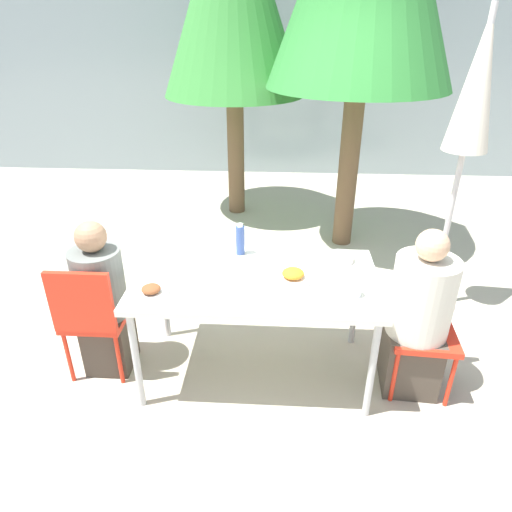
{
  "coord_description": "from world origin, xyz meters",
  "views": [
    {
      "loc": [
        0.15,
        -2.46,
        2.2
      ],
      "look_at": [
        0.0,
        0.0,
        0.9
      ],
      "focal_mm": 32.0,
      "sensor_mm": 36.0,
      "label": 1
    }
  ],
  "objects_px": {
    "chair_left": "(91,313)",
    "drinking_cup": "(355,290)",
    "salad_bowl": "(341,258)",
    "bottle": "(240,240)",
    "chair_right": "(423,316)",
    "closed_umbrella": "(474,101)",
    "person_left": "(103,304)",
    "person_right": "(418,319)"
  },
  "relations": [
    {
      "from": "chair_left",
      "to": "drinking_cup",
      "type": "bearing_deg",
      "value": -3.45
    },
    {
      "from": "salad_bowl",
      "to": "chair_left",
      "type": "bearing_deg",
      "value": -168.25
    },
    {
      "from": "chair_left",
      "to": "bottle",
      "type": "distance_m",
      "value": 1.08
    },
    {
      "from": "chair_right",
      "to": "closed_umbrella",
      "type": "xyz_separation_m",
      "value": [
        0.39,
        0.91,
        1.18
      ]
    },
    {
      "from": "closed_umbrella",
      "to": "bottle",
      "type": "bearing_deg",
      "value": -159.15
    },
    {
      "from": "person_left",
      "to": "drinking_cup",
      "type": "bearing_deg",
      "value": -6.42
    },
    {
      "from": "person_left",
      "to": "salad_bowl",
      "type": "relative_size",
      "value": 6.44
    },
    {
      "from": "chair_left",
      "to": "person_right",
      "type": "height_order",
      "value": "person_right"
    },
    {
      "from": "chair_left",
      "to": "drinking_cup",
      "type": "relative_size",
      "value": 10.59
    },
    {
      "from": "person_left",
      "to": "person_right",
      "type": "xyz_separation_m",
      "value": [
        2.03,
        -0.07,
        0.01
      ]
    },
    {
      "from": "person_left",
      "to": "chair_right",
      "type": "distance_m",
      "value": 2.08
    },
    {
      "from": "chair_right",
      "to": "closed_umbrella",
      "type": "relative_size",
      "value": 0.37
    },
    {
      "from": "bottle",
      "to": "closed_umbrella",
      "type": "bearing_deg",
      "value": 20.85
    },
    {
      "from": "person_right",
      "to": "closed_umbrella",
      "type": "relative_size",
      "value": 0.5
    },
    {
      "from": "person_right",
      "to": "bottle",
      "type": "xyz_separation_m",
      "value": [
        -1.14,
        0.38,
        0.33
      ]
    },
    {
      "from": "bottle",
      "to": "person_right",
      "type": "bearing_deg",
      "value": -18.51
    },
    {
      "from": "closed_umbrella",
      "to": "salad_bowl",
      "type": "distance_m",
      "value": 1.44
    },
    {
      "from": "chair_right",
      "to": "chair_left",
      "type": "bearing_deg",
      "value": 6.42
    },
    {
      "from": "chair_right",
      "to": "salad_bowl",
      "type": "height_order",
      "value": "chair_right"
    },
    {
      "from": "person_left",
      "to": "salad_bowl",
      "type": "xyz_separation_m",
      "value": [
        1.56,
        0.25,
        0.26
      ]
    },
    {
      "from": "person_left",
      "to": "person_right",
      "type": "bearing_deg",
      "value": -2.11
    },
    {
      "from": "person_left",
      "to": "closed_umbrella",
      "type": "relative_size",
      "value": 0.48
    },
    {
      "from": "closed_umbrella",
      "to": "drinking_cup",
      "type": "height_order",
      "value": "closed_umbrella"
    },
    {
      "from": "person_right",
      "to": "closed_umbrella",
      "type": "distance_m",
      "value": 1.58
    },
    {
      "from": "drinking_cup",
      "to": "salad_bowl",
      "type": "relative_size",
      "value": 0.47
    },
    {
      "from": "person_left",
      "to": "drinking_cup",
      "type": "distance_m",
      "value": 1.63
    },
    {
      "from": "bottle",
      "to": "salad_bowl",
      "type": "xyz_separation_m",
      "value": [
        0.67,
        -0.06,
        -0.08
      ]
    },
    {
      "from": "chair_right",
      "to": "drinking_cup",
      "type": "height_order",
      "value": "chair_right"
    },
    {
      "from": "person_left",
      "to": "chair_right",
      "type": "relative_size",
      "value": 1.29
    },
    {
      "from": "chair_left",
      "to": "person_right",
      "type": "distance_m",
      "value": 2.08
    },
    {
      "from": "salad_bowl",
      "to": "chair_right",
      "type": "bearing_deg",
      "value": -25.06
    },
    {
      "from": "bottle",
      "to": "drinking_cup",
      "type": "distance_m",
      "value": 0.87
    },
    {
      "from": "chair_right",
      "to": "salad_bowl",
      "type": "xyz_separation_m",
      "value": [
        -0.52,
        0.24,
        0.28
      ]
    },
    {
      "from": "closed_umbrella",
      "to": "bottle",
      "type": "distance_m",
      "value": 1.88
    },
    {
      "from": "salad_bowl",
      "to": "closed_umbrella",
      "type": "bearing_deg",
      "value": 36.18
    },
    {
      "from": "chair_right",
      "to": "drinking_cup",
      "type": "distance_m",
      "value": 0.6
    },
    {
      "from": "chair_left",
      "to": "closed_umbrella",
      "type": "distance_m",
      "value": 2.96
    },
    {
      "from": "chair_left",
      "to": "person_left",
      "type": "height_order",
      "value": "person_left"
    },
    {
      "from": "chair_left",
      "to": "salad_bowl",
      "type": "xyz_separation_m",
      "value": [
        1.61,
        0.34,
        0.28
      ]
    },
    {
      "from": "chair_left",
      "to": "closed_umbrella",
      "type": "relative_size",
      "value": 0.37
    },
    {
      "from": "chair_left",
      "to": "drinking_cup",
      "type": "distance_m",
      "value": 1.68
    },
    {
      "from": "person_left",
      "to": "bottle",
      "type": "height_order",
      "value": "person_left"
    }
  ]
}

